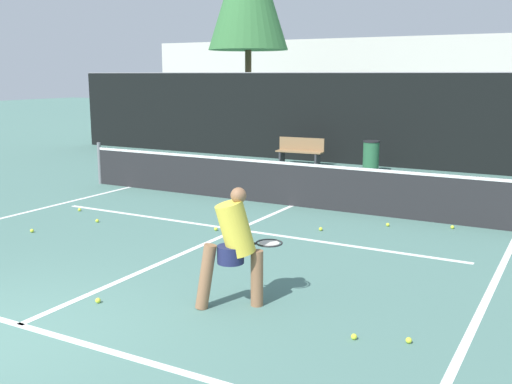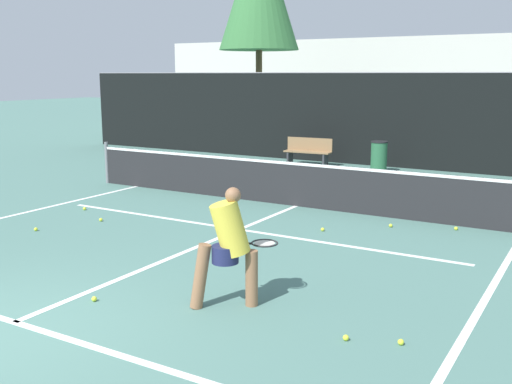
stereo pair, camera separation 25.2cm
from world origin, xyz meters
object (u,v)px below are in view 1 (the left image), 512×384
(trash_bin, at_px, (371,156))
(courtside_bench, at_px, (300,151))
(parked_car, at_px, (355,135))
(player_practicing, at_px, (234,244))

(trash_bin, bearing_deg, courtside_bench, 176.31)
(trash_bin, distance_m, parked_car, 4.72)
(trash_bin, height_order, parked_car, parked_car)
(player_practicing, xyz_separation_m, courtside_bench, (-4.13, 10.83, -0.33))
(player_practicing, xyz_separation_m, trash_bin, (-1.82, 10.68, -0.34))
(player_practicing, height_order, parked_car, player_practicing)
(parked_car, bearing_deg, player_practicing, -75.56)
(trash_bin, bearing_deg, player_practicing, -80.32)
(courtside_bench, relative_size, parked_car, 0.37)
(player_practicing, bearing_deg, trash_bin, 62.72)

